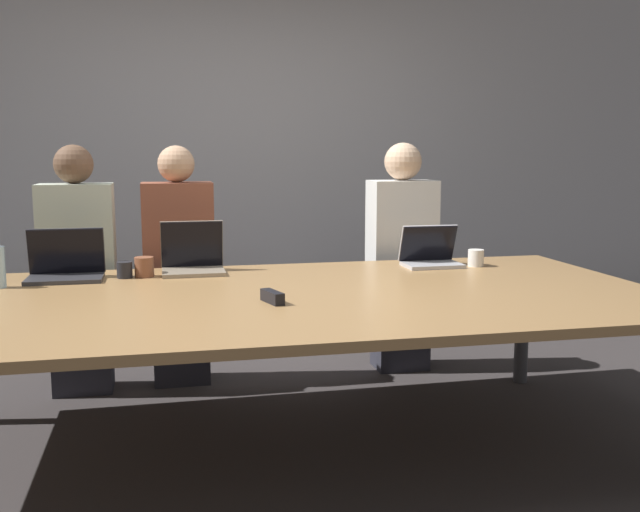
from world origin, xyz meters
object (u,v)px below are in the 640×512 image
at_px(person_far_midleft, 179,270).
at_px(person_far_right, 401,260).
at_px(cup_far_midleft, 144,267).
at_px(person_far_left, 79,274).
at_px(stapler, 272,297).
at_px(cup_far_left, 125,270).
at_px(laptop_far_midleft, 193,258).
at_px(laptop_far_left, 66,265).
at_px(laptop_far_right, 430,254).
at_px(cup_far_right, 476,258).

height_order(person_far_midleft, person_far_right, person_far_right).
height_order(cup_far_midleft, person_far_right, person_far_right).
distance_m(person_far_left, stapler, 1.52).
bearing_deg(person_far_midleft, cup_far_left, -117.74).
relative_size(laptop_far_midleft, cup_far_midleft, 3.22).
bearing_deg(stapler, cup_far_left, 113.72).
bearing_deg(cup_far_midleft, stapler, -54.39).
bearing_deg(person_far_right, person_far_midleft, 179.31).
bearing_deg(laptop_far_left, person_far_left, 88.97).
bearing_deg(laptop_far_right, stapler, -142.23).
relative_size(laptop_far_right, stapler, 2.02).
bearing_deg(person_far_right, cup_far_right, -66.38).
bearing_deg(stapler, person_far_right, 34.72).
bearing_deg(person_far_midleft, cup_far_right, -19.59).
height_order(person_far_midleft, stapler, person_far_midleft).
relative_size(cup_far_left, cup_far_midleft, 0.81).
bearing_deg(laptop_far_left, person_far_right, 14.22).
bearing_deg(person_far_left, laptop_far_left, -91.03).
xyz_separation_m(person_far_left, person_far_right, (1.90, 0.03, 0.01)).
height_order(cup_far_left, cup_far_right, cup_far_right).
height_order(laptop_far_right, cup_far_right, laptop_far_right).
relative_size(person_far_left, stapler, 8.88).
height_order(cup_far_midleft, laptop_far_right, laptop_far_right).
height_order(cup_far_left, person_far_midleft, person_far_midleft).
relative_size(laptop_far_midleft, cup_far_right, 3.51).
distance_m(person_far_left, cup_far_midleft, 0.61).
distance_m(cup_far_left, stapler, 0.97).
relative_size(laptop_far_right, person_far_right, 0.22).
bearing_deg(stapler, person_far_midleft, 88.87).
height_order(laptop_far_midleft, laptop_far_right, laptop_far_midleft).
relative_size(cup_far_midleft, laptop_far_right, 0.32).
relative_size(laptop_far_left, stapler, 2.33).
relative_size(person_far_right, cup_far_right, 15.23).
bearing_deg(cup_far_midleft, laptop_far_midleft, 20.11).
bearing_deg(cup_far_midleft, cup_far_right, -1.57).
height_order(person_far_left, cup_far_midleft, person_far_left).
distance_m(person_far_right, stapler, 1.60).
relative_size(laptop_far_midleft, person_far_right, 0.23).
xyz_separation_m(laptop_far_midleft, stapler, (0.29, -0.84, -0.05)).
relative_size(laptop_far_left, person_far_left, 0.26).
relative_size(person_far_midleft, person_far_right, 0.99).
relative_size(cup_far_left, cup_far_right, 0.89).
xyz_separation_m(laptop_far_midleft, cup_far_right, (1.53, -0.14, -0.03)).
distance_m(person_far_left, cup_far_right, 2.20).
height_order(cup_far_midleft, stapler, cup_far_midleft).
bearing_deg(person_far_left, person_far_right, 0.93).
xyz_separation_m(laptop_far_right, stapler, (-1.00, -0.77, -0.04)).
height_order(laptop_far_left, stapler, laptop_far_left).
height_order(laptop_far_right, stapler, laptop_far_right).
xyz_separation_m(person_far_left, cup_far_right, (2.14, -0.52, 0.10)).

